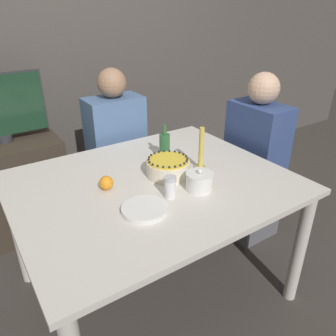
% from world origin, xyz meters
% --- Properties ---
extents(ground_plane, '(12.00, 12.00, 0.00)m').
position_xyz_m(ground_plane, '(0.00, 0.00, 0.00)').
color(ground_plane, '#3D3833').
extents(wall_behind, '(8.00, 0.05, 2.60)m').
position_xyz_m(wall_behind, '(0.00, 1.40, 1.30)').
color(wall_behind, '#4C4742').
rests_on(wall_behind, ground_plane).
extents(dining_table, '(1.40, 1.15, 0.76)m').
position_xyz_m(dining_table, '(0.00, 0.00, 0.66)').
color(dining_table, beige).
rests_on(dining_table, ground_plane).
extents(cake, '(0.23, 0.23, 0.11)m').
position_xyz_m(cake, '(0.10, 0.01, 0.81)').
color(cake, '#EFE5CC').
rests_on(cake, dining_table).
extents(sugar_bowl, '(0.14, 0.14, 0.12)m').
position_xyz_m(sugar_bowl, '(0.15, -0.21, 0.81)').
color(sugar_bowl, white).
rests_on(sugar_bowl, dining_table).
extents(sugar_shaker, '(0.06, 0.06, 0.11)m').
position_xyz_m(sugar_shaker, '(-0.01, -0.18, 0.82)').
color(sugar_shaker, white).
rests_on(sugar_shaker, dining_table).
extents(plate_stack, '(0.21, 0.21, 0.02)m').
position_xyz_m(plate_stack, '(-0.18, -0.22, 0.78)').
color(plate_stack, white).
rests_on(plate_stack, dining_table).
extents(candle, '(0.06, 0.06, 0.25)m').
position_xyz_m(candle, '(0.30, -0.03, 0.86)').
color(candle, tan).
rests_on(candle, dining_table).
extents(bottle, '(0.06, 0.06, 0.21)m').
position_xyz_m(bottle, '(0.21, 0.20, 0.84)').
color(bottle, '#2D6638').
rests_on(bottle, dining_table).
extents(orange_fruit_0, '(0.07, 0.07, 0.07)m').
position_xyz_m(orange_fruit_0, '(-0.24, 0.06, 0.80)').
color(orange_fruit_0, orange).
rests_on(orange_fruit_0, dining_table).
extents(person_man_blue_shirt, '(0.40, 0.34, 1.22)m').
position_xyz_m(person_man_blue_shirt, '(0.16, 0.77, 0.53)').
color(person_man_blue_shirt, '#473D33').
rests_on(person_man_blue_shirt, ground_plane).
extents(person_woman_floral, '(0.34, 0.40, 1.22)m').
position_xyz_m(person_woman_floral, '(0.90, 0.10, 0.53)').
color(person_woman_floral, '#595960').
rests_on(person_woman_floral, ground_plane).
extents(side_cabinet, '(0.68, 0.50, 0.73)m').
position_xyz_m(side_cabinet, '(-0.53, 1.11, 0.37)').
color(side_cabinet, '#382D23').
rests_on(side_cabinet, ground_plane).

